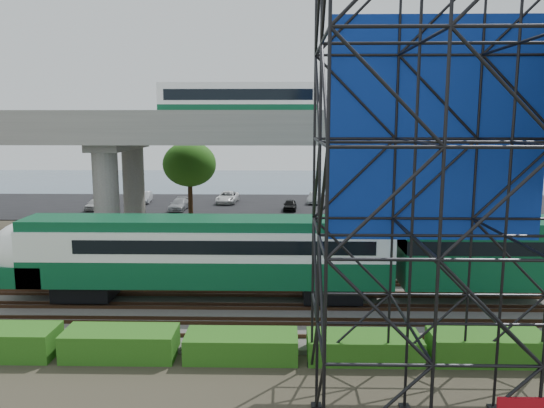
{
  "coord_description": "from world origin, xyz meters",
  "views": [
    {
      "loc": [
        2.69,
        -24.8,
        9.71
      ],
      "look_at": [
        2.03,
        6.0,
        4.77
      ],
      "focal_mm": 35.0,
      "sensor_mm": 36.0,
      "label": 1
    }
  ],
  "objects": [
    {
      "name": "commuter_train",
      "position": [
        0.87,
        2.0,
        2.88
      ],
      "size": [
        29.3,
        3.06,
        4.3
      ],
      "color": "black",
      "rests_on": "rail_tracks"
    },
    {
      "name": "ballast_bed",
      "position": [
        0.0,
        2.0,
        0.1
      ],
      "size": [
        90.0,
        12.0,
        0.2
      ],
      "primitive_type": "cube",
      "color": "slate",
      "rests_on": "ground"
    },
    {
      "name": "overpass",
      "position": [
        -0.05,
        16.0,
        8.21
      ],
      "size": [
        80.0,
        12.0,
        12.4
      ],
      "color": "#9E9B93",
      "rests_on": "ground"
    },
    {
      "name": "service_road",
      "position": [
        0.0,
        10.5,
        0.04
      ],
      "size": [
        90.0,
        5.0,
        0.08
      ],
      "primitive_type": "cube",
      "color": "black",
      "rests_on": "ground"
    },
    {
      "name": "suv",
      "position": [
        -9.2,
        10.21,
        0.74
      ],
      "size": [
        5.2,
        3.92,
        1.31
      ],
      "primitive_type": "imported",
      "rotation": [
        0.0,
        0.0,
        1.99
      ],
      "color": "black",
      "rests_on": "service_road"
    },
    {
      "name": "hedge_strip",
      "position": [
        1.01,
        -4.3,
        0.56
      ],
      "size": [
        34.6,
        1.8,
        1.2
      ],
      "color": "#266116",
      "rests_on": "ground"
    },
    {
      "name": "harbor_water",
      "position": [
        0.0,
        56.0,
        0.01
      ],
      "size": [
        140.0,
        40.0,
        0.03
      ],
      "primitive_type": "cube",
      "color": "#41586A",
      "rests_on": "ground"
    },
    {
      "name": "parking_lot",
      "position": [
        0.0,
        34.0,
        0.04
      ],
      "size": [
        90.0,
        18.0,
        0.08
      ],
      "primitive_type": "cube",
      "color": "black",
      "rests_on": "ground"
    },
    {
      "name": "ground",
      "position": [
        0.0,
        0.0,
        0.0
      ],
      "size": [
        140.0,
        140.0,
        0.0
      ],
      "primitive_type": "plane",
      "color": "#474233",
      "rests_on": "ground"
    },
    {
      "name": "rail_tracks",
      "position": [
        0.0,
        2.0,
        0.28
      ],
      "size": [
        90.0,
        9.52,
        0.16
      ],
      "color": "#472D1E",
      "rests_on": "ballast_bed"
    },
    {
      "name": "scaffold_tower",
      "position": [
        8.36,
        -7.98,
        7.47
      ],
      "size": [
        9.36,
        6.36,
        15.0
      ],
      "color": "black",
      "rests_on": "ground"
    },
    {
      "name": "parked_cars",
      "position": [
        0.7,
        33.78,
        0.7
      ],
      "size": [
        37.51,
        9.79,
        1.31
      ],
      "color": "#B9B9B9",
      "rests_on": "parking_lot"
    },
    {
      "name": "trees",
      "position": [
        -4.67,
        16.17,
        5.57
      ],
      "size": [
        40.94,
        16.94,
        7.69
      ],
      "color": "#382314",
      "rests_on": "ground"
    }
  ]
}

